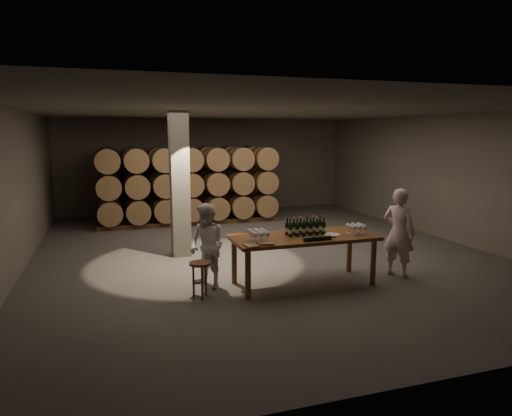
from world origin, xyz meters
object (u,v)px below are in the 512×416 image
object	(u,v)px
notebook_near	(266,244)
person_man	(399,233)
tasting_table	(304,241)
bottle_cluster	(305,228)
person_woman	(207,246)
stool	(200,269)
plate	(332,235)

from	to	relation	value
notebook_near	person_man	distance (m)	2.80
tasting_table	notebook_near	bearing A→B (deg)	-154.95
tasting_table	bottle_cluster	bearing A→B (deg)	50.16
notebook_near	person_woman	world-z (taller)	person_woman
person_man	person_woman	distance (m)	3.65
bottle_cluster	person_woman	bearing A→B (deg)	170.55
person_man	person_woman	bearing A→B (deg)	50.85
notebook_near	stool	bearing A→B (deg)	175.75
stool	person_woman	distance (m)	0.58
plate	person_man	size ratio (longest dim) A/B	0.17
notebook_near	person_man	xyz separation A→B (m)	(2.78, 0.31, -0.06)
tasting_table	person_woman	size ratio (longest dim) A/B	1.72
plate	stool	xyz separation A→B (m)	(-2.42, -0.01, -0.41)
stool	person_woman	world-z (taller)	person_woman
person_man	person_woman	world-z (taller)	person_man
tasting_table	stool	distance (m)	1.94
plate	person_woman	size ratio (longest dim) A/B	0.19
tasting_table	notebook_near	xyz separation A→B (m)	(-0.86, -0.40, 0.12)
notebook_near	stool	size ratio (longest dim) A/B	0.40
notebook_near	plate	bearing A→B (deg)	23.76
tasting_table	stool	bearing A→B (deg)	-176.78
bottle_cluster	notebook_near	distance (m)	1.04
tasting_table	bottle_cluster	world-z (taller)	bottle_cluster
tasting_table	bottle_cluster	size ratio (longest dim) A/B	3.55
tasting_table	plate	world-z (taller)	plate
tasting_table	person_woman	xyz separation A→B (m)	(-1.69, 0.37, -0.04)
bottle_cluster	person_man	world-z (taller)	person_man
bottle_cluster	plate	xyz separation A→B (m)	(0.44, -0.17, -0.11)
plate	notebook_near	bearing A→B (deg)	-167.52
bottle_cluster	person_man	bearing A→B (deg)	-5.18
notebook_near	person_woman	bearing A→B (deg)	148.54
tasting_table	bottle_cluster	distance (m)	0.24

